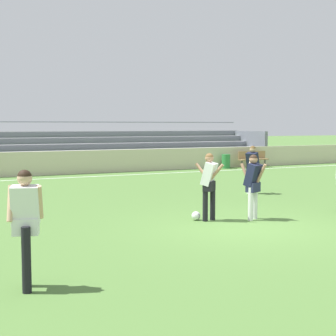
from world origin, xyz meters
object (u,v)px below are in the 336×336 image
(player_dark_deep_cover, at_px, (253,181))
(soccer_ball, at_px, (196,216))
(bleacher_stand, at_px, (65,149))
(bench_centre_sideline, at_px, (253,158))
(player_white_challenging, at_px, (25,218))
(player_dark_overlapping, at_px, (253,165))
(player_white_wide_left, at_px, (209,181))
(trash_bin, at_px, (226,161))

(player_dark_deep_cover, distance_m, soccer_ball, 1.65)
(bleacher_stand, distance_m, bench_centre_sideline, 10.27)
(player_white_challenging, bearing_deg, player_dark_overlapping, 38.16)
(player_white_wide_left, bearing_deg, player_dark_overlapping, 42.96)
(player_dark_overlapping, height_order, soccer_ball, player_dark_overlapping)
(bench_centre_sideline, height_order, player_dark_deep_cover, player_dark_deep_cover)
(player_white_challenging, bearing_deg, bench_centre_sideline, 46.11)
(player_white_wide_left, distance_m, player_dark_overlapping, 5.31)
(trash_bin, height_order, player_white_wide_left, player_white_wide_left)
(bench_centre_sideline, distance_m, player_white_challenging, 22.31)
(player_white_wide_left, distance_m, soccer_ball, 0.94)
(trash_bin, bearing_deg, player_white_challenging, -130.38)
(bench_centre_sideline, height_order, trash_bin, bench_centre_sideline)
(bleacher_stand, bearing_deg, trash_bin, -19.98)
(bleacher_stand, xyz_separation_m, player_white_wide_left, (-0.61, -15.72, -0.09))
(bench_centre_sideline, distance_m, trash_bin, 1.71)
(bench_centre_sideline, relative_size, player_dark_overlapping, 1.09)
(bench_centre_sideline, bearing_deg, bleacher_stand, 162.68)
(trash_bin, distance_m, player_dark_overlapping, 10.37)
(player_white_challenging, bearing_deg, soccer_ball, 36.88)
(soccer_ball, bearing_deg, player_dark_deep_cover, -23.12)
(bench_centre_sideline, height_order, player_white_wide_left, player_white_wide_left)
(bleacher_stand, bearing_deg, player_white_wide_left, -92.24)
(player_white_wide_left, height_order, player_dark_overlapping, player_white_wide_left)
(trash_bin, distance_m, player_white_challenging, 21.26)
(bench_centre_sideline, relative_size, player_white_wide_left, 1.08)
(bench_centre_sideline, distance_m, soccer_ball, 16.41)
(trash_bin, relative_size, player_white_challenging, 0.45)
(bleacher_stand, xyz_separation_m, player_dark_overlapping, (3.27, -12.10, -0.10))
(bench_centre_sideline, relative_size, soccer_ball, 8.18)
(player_white_wide_left, xyz_separation_m, player_white_challenging, (-5.06, -3.41, 0.04))
(player_white_wide_left, distance_m, player_white_challenging, 6.10)
(bleacher_stand, xyz_separation_m, player_dark_deep_cover, (0.43, -16.08, -0.12))
(player_dark_deep_cover, bearing_deg, player_white_wide_left, 160.88)
(player_white_wide_left, height_order, player_dark_deep_cover, player_white_wide_left)
(bleacher_stand, bearing_deg, bench_centre_sideline, -17.32)
(player_dark_overlapping, distance_m, soccer_ball, 5.44)
(player_white_challenging, height_order, soccer_ball, player_white_challenging)
(player_white_challenging, bearing_deg, trash_bin, 49.62)
(bench_centre_sideline, bearing_deg, player_dark_overlapping, -125.78)
(player_dark_overlapping, bearing_deg, bench_centre_sideline, 54.22)
(trash_bin, xyz_separation_m, soccer_ball, (-8.96, -12.58, -0.27))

